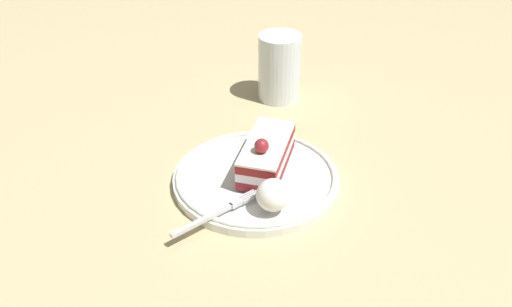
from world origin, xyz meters
name	(u,v)px	position (x,y,z in m)	size (l,w,h in m)	color
ground_plane	(238,175)	(0.00, 0.00, 0.00)	(2.40, 2.40, 0.00)	tan
dessert_plate	(256,177)	(0.03, -0.02, 0.01)	(0.22, 0.22, 0.02)	white
cake_slice	(267,152)	(0.04, 0.00, 0.04)	(0.07, 0.13, 0.06)	maroon
whipped_cream_dollop	(273,195)	(0.05, -0.09, 0.04)	(0.04, 0.04, 0.04)	white
fork	(221,211)	(-0.01, -0.10, 0.02)	(0.10, 0.10, 0.00)	silver
drink_glass_near	(280,71)	(0.04, 0.23, 0.05)	(0.07, 0.07, 0.11)	silver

